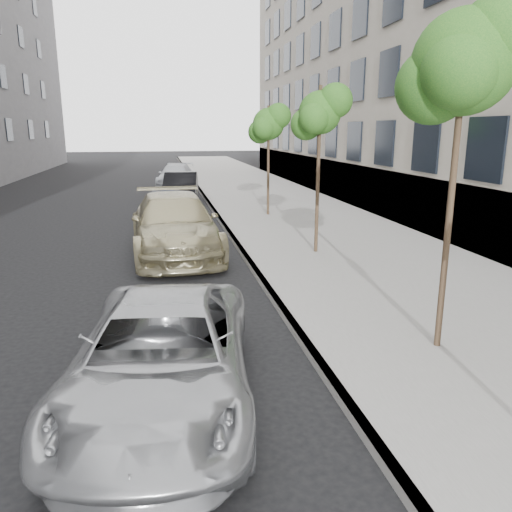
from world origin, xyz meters
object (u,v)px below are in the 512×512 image
object	(u,v)px
tree_far	(269,124)
sedan_black	(181,188)
sedan_rear	(176,176)
suv	(175,224)
sedan_blue	(166,204)
minivan	(162,356)
tree_mid	(321,113)
tree_near	(466,63)

from	to	relation	value
tree_far	sedan_black	distance (m)	6.65
sedan_black	sedan_rear	xyz separation A→B (m)	(-0.00, 6.95, -0.04)
suv	sedan_blue	size ratio (longest dim) A/B	1.48
minivan	sedan_black	world-z (taller)	sedan_black
sedan_blue	tree_mid	bearing A→B (deg)	-50.11
sedan_rear	suv	bearing A→B (deg)	-82.53
tree_near	suv	distance (m)	9.28
sedan_black	tree_mid	bearing A→B (deg)	-68.04
sedan_black	suv	bearing A→B (deg)	-87.74
minivan	tree_near	bearing A→B (deg)	16.78
sedan_blue	sedan_black	distance (m)	4.89
tree_far	suv	distance (m)	7.28
tree_near	tree_mid	bearing A→B (deg)	90.00
minivan	sedan_rear	distance (m)	25.62
tree_far	minivan	world-z (taller)	tree_far
tree_mid	sedan_black	world-z (taller)	tree_mid
sedan_blue	sedan_black	size ratio (longest dim) A/B	0.88
tree_near	sedan_rear	world-z (taller)	tree_near
tree_far	sedan_black	xyz separation A→B (m)	(-3.33, 4.93, -2.98)
suv	sedan_rear	size ratio (longest dim) A/B	1.21
tree_far	sedan_blue	distance (m)	5.12
sedan_black	sedan_rear	world-z (taller)	sedan_black
tree_mid	sedan_blue	world-z (taller)	tree_mid
minivan	sedan_rear	bearing A→B (deg)	95.11
tree_far	sedan_black	size ratio (longest dim) A/B	0.98
tree_near	minivan	size ratio (longest dim) A/B	1.06
tree_near	sedan_rear	xyz separation A→B (m)	(-3.33, 24.88, -3.72)
sedan_blue	sedan_rear	size ratio (longest dim) A/B	0.82
tree_mid	minivan	size ratio (longest dim) A/B	0.94
tree_near	sedan_black	world-z (taller)	tree_near
tree_mid	sedan_rear	distance (m)	18.96
tree_mid	tree_far	bearing A→B (deg)	90.00
tree_near	tree_far	size ratio (longest dim) A/B	1.18
minivan	sedan_black	size ratio (longest dim) A/B	1.09
suv	sedan_blue	bearing A→B (deg)	88.91
sedan_blue	sedan_black	xyz separation A→B (m)	(0.79, 4.82, 0.06)
sedan_blue	sedan_rear	distance (m)	11.80
tree_near	sedan_rear	size ratio (longest dim) A/B	1.07
minivan	sedan_blue	world-z (taller)	minivan
tree_near	sedan_black	size ratio (longest dim) A/B	1.15
sedan_rear	minivan	bearing A→B (deg)	-82.81
tree_far	tree_mid	bearing A→B (deg)	-90.00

